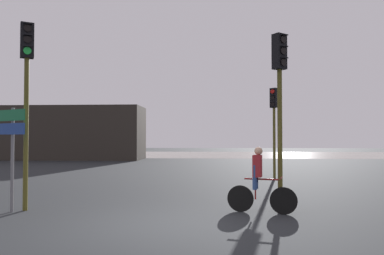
% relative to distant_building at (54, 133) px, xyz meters
% --- Properties ---
extents(ground_plane, '(120.00, 120.00, 0.00)m').
position_rel_distant_building_xyz_m(ground_plane, '(12.50, -23.57, -2.25)').
color(ground_plane, black).
extents(water_strip, '(80.00, 16.00, 0.01)m').
position_rel_distant_building_xyz_m(water_strip, '(12.50, 10.00, -2.25)').
color(water_strip, '#9E937F').
rests_on(water_strip, ground).
extents(distant_building, '(15.27, 4.00, 4.51)m').
position_rel_distant_building_xyz_m(distant_building, '(0.00, 0.00, 0.00)').
color(distant_building, '#2D2823').
rests_on(distant_building, ground).
extents(traffic_light_near_right, '(0.41, 0.42, 4.49)m').
position_rel_distant_building_xyz_m(traffic_light_near_right, '(15.43, -21.81, 0.86)').
color(traffic_light_near_right, '#4C4719').
rests_on(traffic_light_near_right, ground).
extents(traffic_light_near_left, '(0.40, 0.42, 4.80)m').
position_rel_distant_building_xyz_m(traffic_light_near_left, '(8.96, -22.11, 1.06)').
color(traffic_light_near_left, '#4C4719').
rests_on(traffic_light_near_left, ground).
extents(traffic_light_far_right, '(0.41, 0.42, 4.12)m').
position_rel_distant_building_xyz_m(traffic_light_far_right, '(16.50, -14.13, 0.63)').
color(traffic_light_far_right, '#4C4719').
rests_on(traffic_light_far_right, ground).
extents(direction_sign_post, '(0.98, 0.55, 2.60)m').
position_rel_distant_building_xyz_m(direction_sign_post, '(8.70, -22.33, -0.46)').
color(direction_sign_post, slate).
rests_on(direction_sign_post, ground).
extents(cyclist, '(1.66, 0.59, 1.62)m').
position_rel_distant_building_xyz_m(cyclist, '(14.86, -22.08, -1.43)').
color(cyclist, black).
rests_on(cyclist, ground).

